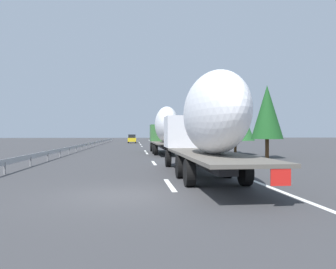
# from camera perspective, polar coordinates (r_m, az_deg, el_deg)

# --- Properties ---
(ground_plane) EXTENTS (260.00, 260.00, 0.00)m
(ground_plane) POSITION_cam_1_polar(r_m,az_deg,el_deg) (50.71, -6.57, -2.20)
(ground_plane) COLOR #38383A
(lane_stripe_0) EXTENTS (3.20, 0.20, 0.01)m
(lane_stripe_0) POSITION_cam_1_polar(r_m,az_deg,el_deg) (12.90, 0.31, -8.84)
(lane_stripe_0) COLOR white
(lane_stripe_0) RESTS_ON ground_plane
(lane_stripe_1) EXTENTS (3.20, 0.20, 0.01)m
(lane_stripe_1) POSITION_cam_1_polar(r_m,az_deg,el_deg) (22.58, -2.50, -5.01)
(lane_stripe_1) COLOR white
(lane_stripe_1) RESTS_ON ground_plane
(lane_stripe_2) EXTENTS (3.20, 0.20, 0.01)m
(lane_stripe_2) POSITION_cam_1_polar(r_m,az_deg,el_deg) (33.93, -3.73, -3.31)
(lane_stripe_2) COLOR white
(lane_stripe_2) RESTS_ON ground_plane
(lane_stripe_3) EXTENTS (3.20, 0.20, 0.01)m
(lane_stripe_3) POSITION_cam_1_polar(r_m,az_deg,el_deg) (38.67, -4.02, -2.90)
(lane_stripe_3) COLOR white
(lane_stripe_3) RESTS_ON ground_plane
(lane_stripe_4) EXTENTS (3.20, 0.20, 0.01)m
(lane_stripe_4) POSITION_cam_1_polar(r_m,az_deg,el_deg) (53.66, -4.62, -2.07)
(lane_stripe_4) COLOR white
(lane_stripe_4) RESTS_ON ground_plane
(lane_stripe_5) EXTENTS (3.20, 0.20, 0.01)m
(lane_stripe_5) POSITION_cam_1_polar(r_m,az_deg,el_deg) (61.49, -4.82, -1.80)
(lane_stripe_5) COLOR white
(lane_stripe_5) RESTS_ON ground_plane
(lane_stripe_6) EXTENTS (3.20, 0.20, 0.01)m
(lane_stripe_6) POSITION_cam_1_polar(r_m,az_deg,el_deg) (65.29, -4.89, -1.69)
(lane_stripe_6) COLOR white
(lane_stripe_6) RESTS_ON ground_plane
(lane_stripe_7) EXTENTS (3.20, 0.20, 0.01)m
(lane_stripe_7) POSITION_cam_1_polar(r_m,az_deg,el_deg) (73.18, -5.03, -1.50)
(lane_stripe_7) COLOR white
(lane_stripe_7) RESTS_ON ground_plane
(lane_stripe_8) EXTENTS (3.20, 0.20, 0.01)m
(lane_stripe_8) POSITION_cam_1_polar(r_m,az_deg,el_deg) (77.93, -5.10, -1.41)
(lane_stripe_8) COLOR white
(lane_stripe_8) RESTS_ON ground_plane
(lane_stripe_9) EXTENTS (3.20, 0.20, 0.01)m
(lane_stripe_9) POSITION_cam_1_polar(r_m,az_deg,el_deg) (94.09, -5.28, -1.16)
(lane_stripe_9) COLOR white
(lane_stripe_9) RESTS_ON ground_plane
(edge_line_right) EXTENTS (110.00, 0.20, 0.01)m
(edge_line_right) POSITION_cam_1_polar(r_m,az_deg,el_deg) (55.94, -0.88, -1.99)
(edge_line_right) COLOR white
(edge_line_right) RESTS_ON ground_plane
(truck_lead) EXTENTS (12.81, 2.55, 4.68)m
(truck_lead) POSITION_cam_1_polar(r_m,az_deg,el_deg) (32.82, -0.50, 1.13)
(truck_lead) COLOR #387038
(truck_lead) RESTS_ON ground_plane
(truck_trailing) EXTENTS (14.15, 2.55, 4.51)m
(truck_trailing) POSITION_cam_1_polar(r_m,az_deg,el_deg) (14.64, 6.62, 2.10)
(truck_trailing) COLOR silver
(truck_trailing) RESTS_ON ground_plane
(car_silver_hatch) EXTENTS (4.44, 1.85, 1.88)m
(car_silver_hatch) POSITION_cam_1_polar(r_m,az_deg,el_deg) (105.52, -6.43, -0.51)
(car_silver_hatch) COLOR #ADB2B7
(car_silver_hatch) RESTS_ON ground_plane
(car_yellow_coupe) EXTENTS (4.59, 1.84, 1.93)m
(car_yellow_coupe) POSITION_cam_1_polar(r_m,az_deg,el_deg) (73.75, -6.36, -0.74)
(car_yellow_coupe) COLOR gold
(car_yellow_coupe) RESTS_ON ground_plane
(road_sign) EXTENTS (0.10, 0.90, 3.46)m
(road_sign) POSITION_cam_1_polar(r_m,az_deg,el_deg) (55.75, 0.37, 0.45)
(road_sign) COLOR gray
(road_sign) RESTS_ON ground_plane
(tree_0) EXTENTS (2.54, 2.54, 6.82)m
(tree_0) POSITION_cam_1_polar(r_m,az_deg,el_deg) (34.16, 10.32, 4.00)
(tree_0) COLOR #472D19
(tree_0) RESTS_ON ground_plane
(tree_1) EXTENTS (3.99, 3.99, 6.11)m
(tree_1) POSITION_cam_1_polar(r_m,az_deg,el_deg) (69.98, 4.05, 1.69)
(tree_1) COLOR #472D19
(tree_1) RESTS_ON ground_plane
(tree_2) EXTENTS (2.60, 2.60, 6.06)m
(tree_2) POSITION_cam_1_polar(r_m,az_deg,el_deg) (28.06, 17.02, 3.77)
(tree_2) COLOR #472D19
(tree_2) RESTS_ON ground_plane
(tree_3) EXTENTS (3.78, 3.78, 6.71)m
(tree_3) POSITION_cam_1_polar(r_m,az_deg,el_deg) (100.08, -0.23, 1.26)
(tree_3) COLOR #472D19
(tree_3) RESTS_ON ground_plane
(tree_4) EXTENTS (2.45, 2.45, 5.32)m
(tree_4) POSITION_cam_1_polar(r_m,az_deg,el_deg) (39.12, 7.44, 2.29)
(tree_4) COLOR #472D19
(tree_4) RESTS_ON ground_plane
(tree_5) EXTENTS (3.69, 3.69, 5.83)m
(tree_5) POSITION_cam_1_polar(r_m,az_deg,el_deg) (32.14, 11.75, 2.92)
(tree_5) COLOR #472D19
(tree_5) RESTS_ON ground_plane
(guardrail_median) EXTENTS (94.00, 0.10, 0.76)m
(guardrail_median) POSITION_cam_1_polar(r_m,az_deg,el_deg) (54.06, -12.92, -1.45)
(guardrail_median) COLOR #9EA0A5
(guardrail_median) RESTS_ON ground_plane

